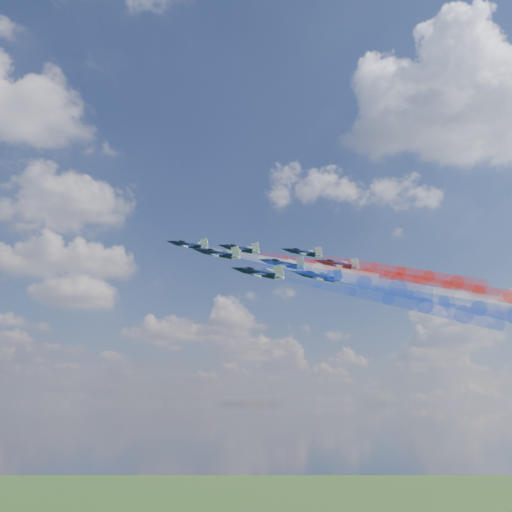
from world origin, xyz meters
TOP-DOWN VIEW (x-y plane):
  - jet_lead at (-3.39, -10.30)m, footprint 16.74×16.42m
  - trail_lead at (17.65, -28.48)m, footprint 36.85×33.71m
  - jet_inner_left at (-1.74, -26.61)m, footprint 16.74×16.42m
  - trail_inner_left at (19.29, -44.79)m, footprint 36.85×33.71m
  - jet_inner_right at (11.49, -11.96)m, footprint 16.74×16.42m
  - trail_inner_right at (32.52, -30.14)m, footprint 36.85×33.71m
  - jet_outer_left at (1.86, -41.47)m, footprint 16.74×16.42m
  - trail_outer_left at (22.89, -59.64)m, footprint 36.85×33.71m
  - jet_center_third at (15.34, -29.32)m, footprint 16.74×16.42m
  - trail_center_third at (36.38, -47.49)m, footprint 36.85×33.71m
  - jet_outer_right at (31.32, -14.16)m, footprint 16.74×16.42m
  - trail_outer_right at (52.35, -32.33)m, footprint 36.85×33.71m
  - jet_rear_left at (18.14, -41.31)m, footprint 16.74×16.42m
  - trail_rear_left at (39.17, -59.48)m, footprint 36.85×33.71m
  - jet_rear_right at (32.73, -29.20)m, footprint 16.74×16.42m
  - trail_rear_right at (53.77, -47.37)m, footprint 36.85×33.71m

SIDE VIEW (x-z plane):
  - trail_outer_left at x=22.89m, z-range 135.31..151.92m
  - trail_rear_left at x=39.17m, z-range 136.28..152.89m
  - trail_center_third at x=36.38m, z-range 141.66..158.27m
  - jet_outer_left at x=1.86m, z-range 145.68..155.55m
  - trail_inner_left at x=19.29m, z-range 142.91..159.52m
  - jet_rear_left at x=18.14m, z-range 146.66..156.52m
  - trail_rear_right at x=53.77m, z-range 143.63..160.24m
  - jet_center_third at x=15.34m, z-range 152.04..161.90m
  - trail_lead at x=17.65m, z-range 149.03..165.64m
  - trail_inner_right at x=32.52m, z-range 149.50..166.11m
  - jet_inner_left at x=-1.74m, z-range 153.29..163.15m
  - trail_outer_right at x=52.35m, z-range 150.39..167.01m
  - jet_rear_right at x=32.73m, z-range 154.01..163.87m
  - jet_lead at x=-3.39m, z-range 159.40..169.27m
  - jet_inner_right at x=11.49m, z-range 159.88..169.74m
  - jet_outer_right at x=31.32m, z-range 160.77..170.64m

